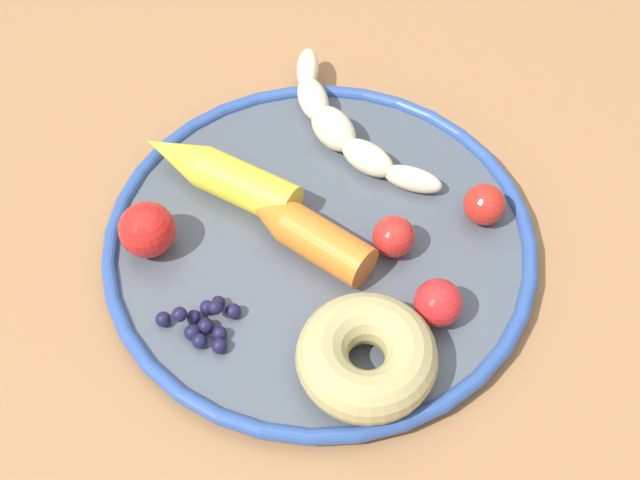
{
  "coord_description": "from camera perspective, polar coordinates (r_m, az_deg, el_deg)",
  "views": [
    {
      "loc": [
        0.33,
        0.11,
        1.29
      ],
      "look_at": [
        -0.05,
        0.02,
        0.75
      ],
      "focal_mm": 48.38,
      "sensor_mm": 36.0,
      "label": 1
    }
  ],
  "objects": [
    {
      "name": "tomato_extra",
      "position": [
        0.62,
        7.74,
        -4.5
      ],
      "size": [
        0.04,
        0.04,
        0.04
      ],
      "primitive_type": "sphere",
      "color": "red",
      "rests_on": "plate"
    },
    {
      "name": "tomato_mid",
      "position": [
        0.66,
        -11.37,
        0.67
      ],
      "size": [
        0.04,
        0.04,
        0.04
      ],
      "primitive_type": "sphere",
      "color": "red",
      "rests_on": "plate"
    },
    {
      "name": "carrot_yellow",
      "position": [
        0.69,
        -6.78,
        4.41
      ],
      "size": [
        0.07,
        0.14,
        0.03
      ],
      "color": "yellow",
      "rests_on": "plate"
    },
    {
      "name": "tomato_near",
      "position": [
        0.65,
        4.9,
        0.23
      ],
      "size": [
        0.03,
        0.03,
        0.03
      ],
      "primitive_type": "sphere",
      "color": "red",
      "rests_on": "plate"
    },
    {
      "name": "tomato_far",
      "position": [
        0.68,
        10.82,
        2.32
      ],
      "size": [
        0.03,
        0.03,
        0.03
      ],
      "primitive_type": "sphere",
      "color": "red",
      "rests_on": "plate"
    },
    {
      "name": "banana",
      "position": [
        0.73,
        1.49,
        7.53
      ],
      "size": [
        0.14,
        0.15,
        0.03
      ],
      "color": "beige",
      "rests_on": "plate"
    },
    {
      "name": "donut",
      "position": [
        0.59,
        3.11,
        -7.71
      ],
      "size": [
        0.14,
        0.14,
        0.04
      ],
      "primitive_type": "torus",
      "rotation": [
        0.0,
        0.0,
        0.85
      ],
      "color": "tan",
      "rests_on": "plate"
    },
    {
      "name": "dining_table",
      "position": [
        0.73,
        -2.31,
        -7.27
      ],
      "size": [
        1.1,
        0.83,
        0.74
      ],
      "color": "#986940",
      "rests_on": "ground_plane"
    },
    {
      "name": "carrot_orange",
      "position": [
        0.65,
        -1.26,
        0.69
      ],
      "size": [
        0.08,
        0.12,
        0.03
      ],
      "color": "orange",
      "rests_on": "plate"
    },
    {
      "name": "blueberry_pile",
      "position": [
        0.62,
        -7.7,
        -5.42
      ],
      "size": [
        0.04,
        0.06,
        0.02
      ],
      "color": "#191638",
      "rests_on": "plate"
    },
    {
      "name": "plate",
      "position": [
        0.67,
        -0.0,
        -0.15
      ],
      "size": [
        0.34,
        0.34,
        0.02
      ],
      "color": "#464E57",
      "rests_on": "dining_table"
    }
  ]
}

